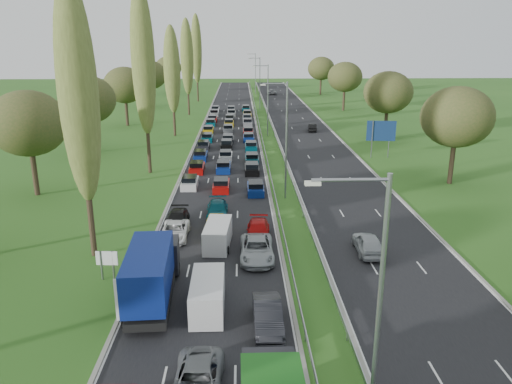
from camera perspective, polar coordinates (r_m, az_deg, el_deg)
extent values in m
plane|color=#28581B|center=(88.36, 1.26, 6.63)|extent=(260.00, 260.00, 0.00)
cube|color=black|center=(90.72, -3.11, 6.89)|extent=(10.50, 215.00, 0.04)
cube|color=black|center=(91.41, 5.44, 6.91)|extent=(10.50, 215.00, 0.04)
cube|color=gray|center=(90.67, 0.45, 7.26)|extent=(0.06, 215.00, 0.32)
cube|color=gray|center=(90.79, 1.91, 7.26)|extent=(0.06, 215.00, 0.32)
cylinder|color=gray|center=(18.42, 13.61, -16.26)|extent=(0.18, 0.18, 12.00)
cylinder|color=gray|center=(50.98, 3.48, 5.74)|extent=(0.18, 0.18, 12.00)
cylinder|color=gray|center=(85.49, 1.36, 10.35)|extent=(0.18, 0.18, 12.00)
cylinder|color=gray|center=(120.28, 0.45, 12.30)|extent=(0.18, 0.18, 12.00)
cylinder|color=gray|center=(155.17, -0.06, 13.37)|extent=(0.18, 0.18, 12.00)
cylinder|color=#2D2116|center=(39.53, -18.42, -2.09)|extent=(0.44, 0.44, 7.20)
ellipsoid|color=#59632A|center=(37.72, -19.68, 10.65)|extent=(2.80, 2.80, 16.00)
cylinder|color=#2D2116|center=(62.99, -12.21, 5.68)|extent=(0.44, 0.44, 7.92)
ellipsoid|color=#59632A|center=(61.88, -12.78, 14.49)|extent=(2.80, 2.80, 17.60)
cylinder|color=#2D2116|center=(87.46, -9.33, 8.46)|extent=(0.44, 0.44, 6.48)
ellipsoid|color=#59632A|center=(86.67, -9.59, 13.64)|extent=(2.80, 2.80, 14.40)
cylinder|color=#2D2116|center=(112.05, -7.72, 10.56)|extent=(0.44, 0.44, 7.20)
ellipsoid|color=#59632A|center=(111.42, -7.90, 15.06)|extent=(2.80, 2.80, 16.00)
cylinder|color=#2D2116|center=(136.79, -6.68, 11.90)|extent=(0.44, 0.44, 7.92)
ellipsoid|color=#59632A|center=(136.28, -6.82, 15.96)|extent=(2.80, 2.80, 17.60)
cylinder|color=#2D2116|center=(57.83, -23.96, 2.01)|extent=(0.56, 0.56, 4.84)
ellipsoid|color=#38471E|center=(56.82, -24.60, 7.15)|extent=(8.00, 8.00, 6.80)
cylinder|color=#2D2116|center=(77.20, -18.31, 6.08)|extent=(0.56, 0.56, 4.84)
ellipsoid|color=#38471E|center=(76.45, -18.68, 9.96)|extent=(8.00, 8.00, 6.80)
cylinder|color=#2D2116|center=(100.15, -14.55, 8.74)|extent=(0.56, 0.56, 4.84)
ellipsoid|color=#38471E|center=(99.57, -14.77, 11.74)|extent=(8.00, 8.00, 6.80)
cylinder|color=#2D2116|center=(127.41, -11.85, 10.59)|extent=(0.56, 0.56, 4.84)
ellipsoid|color=#38471E|center=(126.96, -12.00, 12.96)|extent=(8.00, 8.00, 6.80)
cylinder|color=#2D2116|center=(158.88, -9.89, 11.91)|extent=(0.56, 0.56, 4.84)
ellipsoid|color=#38471E|center=(158.52, -9.99, 13.81)|extent=(8.00, 8.00, 6.80)
cylinder|color=#2D2116|center=(61.37, 21.46, 3.10)|extent=(0.56, 0.56, 4.84)
ellipsoid|color=#38471E|center=(60.42, 22.00, 7.96)|extent=(8.00, 8.00, 6.80)
cylinder|color=#2D2116|center=(86.33, 14.60, 7.48)|extent=(0.56, 0.56, 4.84)
ellipsoid|color=#38471E|center=(85.66, 14.87, 10.96)|extent=(8.00, 8.00, 6.80)
cylinder|color=#2D2116|center=(120.01, 10.00, 10.32)|extent=(0.56, 0.56, 4.84)
ellipsoid|color=#38471E|center=(119.53, 10.13, 12.83)|extent=(8.00, 8.00, 6.80)
cylinder|color=#2D2116|center=(154.28, 7.39, 11.88)|extent=(0.56, 0.56, 4.84)
ellipsoid|color=#38471E|center=(153.91, 7.47, 13.83)|extent=(8.00, 8.00, 6.80)
cube|color=silver|center=(56.56, -7.57, 0.96)|extent=(1.75, 4.00, 0.80)
cube|color=#A50C0A|center=(63.10, -6.75, 2.68)|extent=(1.75, 4.00, 0.80)
cube|color=navy|center=(69.65, -6.35, 4.06)|extent=(1.75, 4.00, 0.80)
cube|color=black|center=(76.17, -6.02, 5.19)|extent=(1.75, 4.00, 0.80)
cube|color=#053F4C|center=(82.35, -5.58, 6.10)|extent=(1.75, 4.00, 0.80)
cube|color=#BF990C|center=(89.55, -5.45, 6.99)|extent=(1.75, 4.00, 0.80)
cube|color=#053F4C|center=(97.36, -5.17, 7.80)|extent=(1.75, 4.00, 0.80)
cube|color=#A50C0A|center=(102.20, -4.97, 8.25)|extent=(1.75, 4.00, 0.80)
cube|color=silver|center=(110.42, -4.77, 8.91)|extent=(1.75, 4.00, 0.80)
cube|color=silver|center=(116.72, -4.66, 9.35)|extent=(1.75, 4.00, 0.80)
cube|color=#A50C0A|center=(55.16, -4.00, 0.66)|extent=(1.75, 4.00, 0.80)
cube|color=navy|center=(63.16, -3.73, 2.78)|extent=(1.75, 4.00, 0.80)
cube|color=silver|center=(69.10, -3.47, 4.03)|extent=(1.75, 4.00, 0.80)
cube|color=black|center=(76.79, -3.37, 5.35)|extent=(1.75, 4.00, 0.80)
cube|color=black|center=(80.86, -3.21, 5.95)|extent=(1.75, 4.00, 0.80)
cube|color=slate|center=(90.46, -3.20, 7.14)|extent=(1.75, 4.00, 0.80)
cube|color=#BF990C|center=(96.84, -3.09, 7.80)|extent=(1.75, 4.00, 0.80)
cube|color=black|center=(102.78, -3.02, 8.34)|extent=(1.75, 4.00, 0.80)
cube|color=silver|center=(110.22, -2.82, 8.93)|extent=(1.75, 4.00, 0.80)
cube|color=slate|center=(116.14, -2.85, 9.35)|extent=(1.75, 4.00, 0.80)
cube|color=navy|center=(53.88, -0.05, 0.30)|extent=(1.75, 4.00, 0.80)
cube|color=black|center=(62.07, -0.47, 2.56)|extent=(1.75, 4.00, 0.80)
cube|color=#053F4C|center=(67.37, -0.48, 3.72)|extent=(1.75, 4.00, 0.80)
cube|color=#053F4C|center=(75.29, -0.57, 5.15)|extent=(1.75, 4.00, 0.80)
cube|color=navy|center=(82.16, -0.85, 6.15)|extent=(1.75, 4.00, 0.80)
cube|color=#A50C0A|center=(87.82, -0.90, 6.86)|extent=(1.75, 4.00, 0.80)
cube|color=slate|center=(97.45, -0.97, 7.88)|extent=(1.75, 4.00, 0.80)
cube|color=#B2B7BC|center=(103.06, -1.03, 8.38)|extent=(1.75, 4.00, 0.80)
cube|color=#BF990C|center=(109.18, -1.01, 8.87)|extent=(1.75, 4.00, 0.80)
cube|color=#053F4C|center=(117.63, -1.17, 9.46)|extent=(1.75, 4.00, 0.80)
imported|color=white|center=(42.21, -9.29, -4.42)|extent=(2.24, 4.78, 1.32)
imported|color=black|center=(44.71, -9.03, -3.14)|extent=(1.96, 4.73, 1.37)
imported|color=slate|center=(25.00, -6.71, -20.69)|extent=(2.47, 5.07, 1.39)
imported|color=#054653|center=(46.76, -4.44, -2.04)|extent=(2.07, 4.87, 1.40)
imported|color=#BDA50C|center=(42.65, -4.61, -3.84)|extent=(1.90, 4.60, 1.56)
imported|color=black|center=(29.50, 1.36, -13.94)|extent=(1.70, 4.66, 1.53)
imported|color=#9DA3A6|center=(37.94, 0.09, -6.55)|extent=(2.55, 5.47, 1.51)
imported|color=#AC0A0A|center=(41.73, 0.24, -4.42)|extent=(2.17, 4.77, 1.36)
imported|color=#A6ABB0|center=(39.89, 12.68, -5.73)|extent=(1.94, 4.65, 1.57)
imported|color=black|center=(91.65, 6.45, 7.35)|extent=(1.75, 4.16, 1.33)
imported|color=slate|center=(153.61, 1.86, 11.37)|extent=(2.90, 5.76, 1.56)
cube|color=black|center=(33.01, -11.63, -10.84)|extent=(2.40, 8.99, 0.50)
cube|color=navy|center=(31.24, -12.16, -8.86)|extent=(2.50, 6.79, 2.60)
cube|color=silver|center=(28.31, -13.35, -11.82)|extent=(2.44, 0.06, 2.50)
cube|color=black|center=(35.66, -10.82, -7.09)|extent=(2.44, 2.20, 2.20)
cylinder|color=black|center=(36.00, -10.75, -8.68)|extent=(2.10, 1.00, 1.00)
cylinder|color=black|center=(30.29, -12.65, -14.08)|extent=(2.10, 1.00, 1.00)
cube|color=black|center=(23.40, 1.51, -20.94)|extent=(2.33, 2.10, 2.20)
cube|color=silver|center=(31.16, -5.55, -11.62)|extent=(1.98, 4.95, 1.98)
cube|color=black|center=(33.13, -5.31, -9.96)|extent=(1.93, 0.79, 1.58)
cylinder|color=black|center=(32.95, -6.83, -11.36)|extent=(0.25, 0.67, 0.67)
cylinder|color=black|center=(30.10, -4.05, -14.24)|extent=(0.25, 0.67, 0.67)
cube|color=silver|center=(40.12, -4.39, -4.90)|extent=(1.88, 4.69, 1.88)
cube|color=black|center=(42.07, -4.27, -3.97)|extent=(1.83, 0.75, 1.50)
cylinder|color=black|center=(41.80, -5.38, -4.99)|extent=(0.23, 0.64, 0.64)
cylinder|color=black|center=(38.96, -3.28, -6.63)|extent=(0.23, 0.64, 0.64)
cylinder|color=gray|center=(36.31, -17.24, -8.03)|extent=(0.16, 0.16, 2.10)
cylinder|color=gray|center=(36.11, -16.00, -8.06)|extent=(0.16, 0.16, 2.10)
cube|color=white|center=(35.98, -16.70, -7.25)|extent=(1.50, 0.20, 1.00)
cylinder|color=gray|center=(71.76, 13.12, 5.87)|extent=(0.16, 0.16, 5.20)
cylinder|color=gray|center=(72.41, 14.97, 5.83)|extent=(0.16, 0.16, 5.20)
cube|color=navy|center=(71.86, 14.12, 6.79)|extent=(3.99, 0.53, 2.80)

